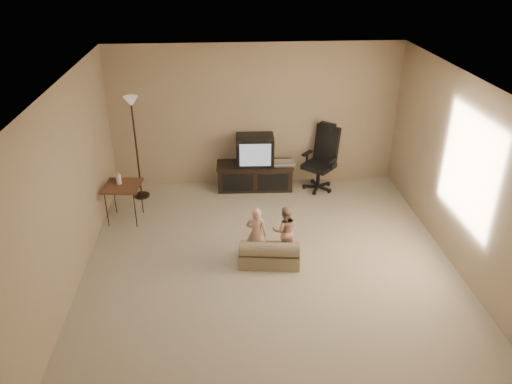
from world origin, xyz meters
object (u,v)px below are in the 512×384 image
at_px(office_chair, 321,166).
at_px(floor_lamp, 134,125).
at_px(side_table, 122,186).
at_px(tv_stand, 255,167).
at_px(child_sofa, 269,254).
at_px(toddler_left, 256,234).
at_px(toddler_right, 285,231).

relative_size(office_chair, floor_lamp, 0.67).
bearing_deg(side_table, tv_stand, 24.80).
height_order(floor_lamp, child_sofa, floor_lamp).
bearing_deg(toddler_left, office_chair, -105.10).
xyz_separation_m(office_chair, side_table, (-3.29, -0.90, 0.16)).
bearing_deg(toddler_left, tv_stand, -77.64).
bearing_deg(side_table, office_chair, 15.30).
bearing_deg(toddler_right, toddler_left, 15.99).
relative_size(side_table, toddler_left, 1.01).
height_order(child_sofa, toddler_right, toddler_right).
bearing_deg(toddler_right, tv_stand, -81.51).
relative_size(office_chair, child_sofa, 1.36).
bearing_deg(child_sofa, office_chair, 70.53).
relative_size(office_chair, toddler_left, 1.46).
bearing_deg(side_table, toddler_right, -25.60).
xyz_separation_m(office_chair, toddler_left, (-1.30, -2.15, -0.02)).
distance_m(floor_lamp, toddler_right, 3.11).
bearing_deg(floor_lamp, side_table, -100.11).
bearing_deg(toddler_right, child_sofa, 47.62).
distance_m(office_chair, toddler_left, 2.51).
bearing_deg(office_chair, toddler_left, -78.86).
height_order(office_chair, floor_lamp, floor_lamp).
relative_size(office_chair, side_table, 1.44).
bearing_deg(child_sofa, toddler_left, 146.51).
relative_size(tv_stand, toddler_right, 1.84).
bearing_deg(tv_stand, floor_lamp, -172.25).
bearing_deg(toddler_right, side_table, -24.01).
bearing_deg(side_table, floor_lamp, 79.89).
bearing_deg(floor_lamp, toddler_right, -40.77).
relative_size(tv_stand, side_table, 1.68).
xyz_separation_m(office_chair, child_sofa, (-1.14, -2.29, -0.26)).
distance_m(office_chair, child_sofa, 2.57).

